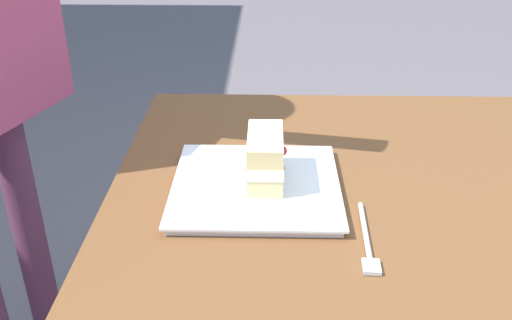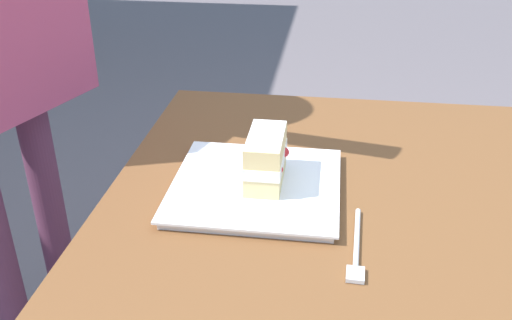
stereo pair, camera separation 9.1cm
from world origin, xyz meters
name	(u,v)px [view 2 (the right image)]	position (x,y,z in m)	size (l,w,h in m)	color
patio_table	(420,305)	(0.00, 0.00, 0.62)	(1.11, 1.01, 0.73)	brown
dessert_plate	(256,187)	(0.12, 0.26, 0.73)	(0.27, 0.27, 0.02)	white
cake_slice	(266,158)	(0.13, 0.25, 0.78)	(0.12, 0.07, 0.08)	#EAD18C
dessert_fork	(356,248)	(-0.02, 0.10, 0.73)	(0.17, 0.03, 0.01)	silver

